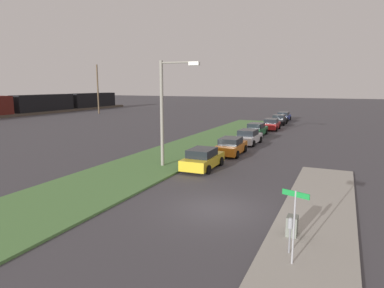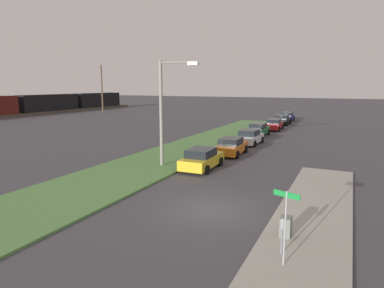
# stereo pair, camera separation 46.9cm
# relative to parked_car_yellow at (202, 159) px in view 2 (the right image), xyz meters

# --- Properties ---
(ground) EXTENTS (300.00, 300.00, 0.00)m
(ground) POSITION_rel_parked_car_yellow_xyz_m (-7.05, -3.57, -0.72)
(ground) COLOR #423F44
(grass_median) EXTENTS (60.00, 6.00, 0.12)m
(grass_median) POSITION_rel_parked_car_yellow_xyz_m (2.95, 4.06, -0.66)
(grass_median) COLOR #517F42
(grass_median) RESTS_ON ground
(sidewalk_curb) EXTENTS (24.00, 3.20, 0.14)m
(sidewalk_curb) POSITION_rel_parked_car_yellow_xyz_m (-9.05, -8.07, -0.65)
(sidewalk_curb) COLOR #9E998E
(sidewalk_curb) RESTS_ON ground
(parked_car_yellow) EXTENTS (4.33, 2.08, 1.47)m
(parked_car_yellow) POSITION_rel_parked_car_yellow_xyz_m (0.00, 0.00, 0.00)
(parked_car_yellow) COLOR gold
(parked_car_yellow) RESTS_ON ground
(parked_car_orange) EXTENTS (4.36, 2.13, 1.47)m
(parked_car_orange) POSITION_rel_parked_car_yellow_xyz_m (5.58, -0.28, 0.00)
(parked_car_orange) COLOR orange
(parked_car_orange) RESTS_ON ground
(parked_car_white) EXTENTS (4.34, 2.09, 1.47)m
(parked_car_white) POSITION_rel_parked_car_yellow_xyz_m (11.26, -0.27, 0.00)
(parked_car_white) COLOR silver
(parked_car_white) RESTS_ON ground
(parked_car_green) EXTENTS (4.31, 2.04, 1.47)m
(parked_car_green) POSITION_rel_parked_car_yellow_xyz_m (17.33, 0.40, 0.00)
(parked_car_green) COLOR #1E6B38
(parked_car_green) RESTS_ON ground
(parked_car_red) EXTENTS (4.36, 2.13, 1.47)m
(parked_car_red) POSITION_rel_parked_car_yellow_xyz_m (23.27, -0.16, 0.00)
(parked_car_red) COLOR red
(parked_car_red) RESTS_ON ground
(parked_car_black) EXTENTS (4.31, 2.04, 1.47)m
(parked_car_black) POSITION_rel_parked_car_yellow_xyz_m (29.92, -0.01, 0.00)
(parked_car_black) COLOR black
(parked_car_black) RESTS_ON ground
(parked_car_blue) EXTENTS (4.31, 2.03, 1.47)m
(parked_car_blue) POSITION_rel_parked_car_yellow_xyz_m (35.55, 0.27, 0.00)
(parked_car_blue) COLOR #23389E
(parked_car_blue) RESTS_ON ground
(parking_meter) EXTENTS (0.18, 0.18, 1.42)m
(parking_meter) POSITION_rel_parked_car_yellow_xyz_m (-10.18, -7.46, 0.33)
(parking_meter) COLOR slate
(parking_meter) RESTS_ON ground
(utility_box) EXTENTS (0.55, 0.40, 0.90)m
(utility_box) POSITION_rel_parked_car_yellow_xyz_m (-8.71, -7.34, -0.27)
(utility_box) COLOR slate
(utility_box) RESTS_ON ground
(street_sign) EXTENTS (0.31, 0.86, 2.60)m
(street_sign) POSITION_rel_parked_car_yellow_xyz_m (-10.87, -7.65, 0.99)
(street_sign) COLOR #99999E
(street_sign) RESTS_ON ground
(streetlight) EXTENTS (0.58, 2.87, 7.50)m
(streetlight) POSITION_rel_parked_car_yellow_xyz_m (-0.65, 2.50, 3.67)
(streetlight) COLOR gray
(streetlight) RESTS_ON ground
(distant_utility_pole) EXTENTS (0.30, 0.30, 10.00)m
(distant_utility_pole) POSITION_rel_parked_car_yellow_xyz_m (34.53, 37.90, 4.28)
(distant_utility_pole) COLOR brown
(distant_utility_pole) RESTS_ON ground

